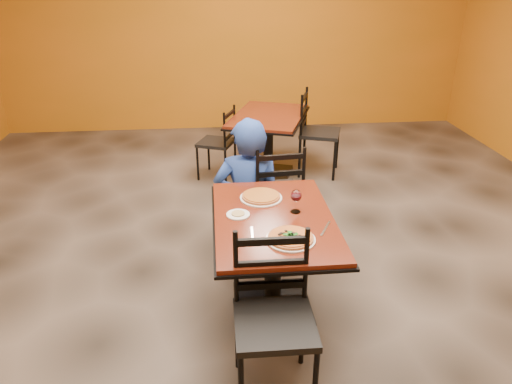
{
  "coord_description": "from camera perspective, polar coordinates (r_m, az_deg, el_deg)",
  "views": [
    {
      "loc": [
        -0.39,
        -3.29,
        2.26
      ],
      "look_at": [
        -0.1,
        -0.3,
        0.85
      ],
      "focal_mm": 33.16,
      "sensor_mm": 36.0,
      "label": 1
    }
  ],
  "objects": [
    {
      "name": "wine_glass",
      "position": [
        3.24,
        4.84,
        -0.98
      ],
      "size": [
        0.08,
        0.08,
        0.18
      ],
      "primitive_type": null,
      "color": "white",
      "rests_on": "table_main"
    },
    {
      "name": "table_second",
      "position": [
        5.61,
        1.51,
        7.39
      ],
      "size": [
        1.14,
        1.37,
        0.75
      ],
      "rotation": [
        0.0,
        0.0,
        -0.34
      ],
      "color": "#621C0F",
      "rests_on": "floor"
    },
    {
      "name": "chair_main_near",
      "position": [
        2.71,
        2.26,
        -15.72
      ],
      "size": [
        0.45,
        0.45,
        0.98
      ],
      "primitive_type": null,
      "rotation": [
        0.0,
        0.0,
        -0.01
      ],
      "color": "black",
      "rests_on": "floor"
    },
    {
      "name": "floor",
      "position": [
        4.01,
        1.06,
        -9.16
      ],
      "size": [
        7.0,
        8.0,
        0.01
      ],
      "primitive_type": "cube",
      "color": "black",
      "rests_on": "ground"
    },
    {
      "name": "pizza_far",
      "position": [
        3.45,
        0.61,
        -0.47
      ],
      "size": [
        0.28,
        0.28,
        0.02
      ],
      "primitive_type": "cylinder",
      "color": "gold",
      "rests_on": "plate_far"
    },
    {
      "name": "chair_second_left",
      "position": [
        5.61,
        -4.84,
        5.93
      ],
      "size": [
        0.5,
        0.5,
        0.85
      ],
      "primitive_type": null,
      "rotation": [
        0.0,
        0.0,
        -1.96
      ],
      "color": "black",
      "rests_on": "floor"
    },
    {
      "name": "plate_far",
      "position": [
        3.45,
        0.61,
        -0.71
      ],
      "size": [
        0.31,
        0.31,
        0.01
      ],
      "primitive_type": "cylinder",
      "color": "white",
      "rests_on": "table_main"
    },
    {
      "name": "wall_back",
      "position": [
        7.34,
        -2.56,
        19.13
      ],
      "size": [
        7.0,
        0.01,
        3.0
      ],
      "primitive_type": "cube",
      "color": "#B86514",
      "rests_on": "ground"
    },
    {
      "name": "side_plate",
      "position": [
        3.22,
        -2.17,
        -2.74
      ],
      "size": [
        0.16,
        0.16,
        0.01
      ],
      "primitive_type": "cylinder",
      "color": "white",
      "rests_on": "table_main"
    },
    {
      "name": "diner",
      "position": [
        4.04,
        -0.96,
        0.81
      ],
      "size": [
        0.63,
        0.44,
        1.19
      ],
      "primitive_type": "imported",
      "rotation": [
        0.0,
        0.0,
        3.06
      ],
      "color": "#1B3699",
      "rests_on": "floor"
    },
    {
      "name": "knife",
      "position": [
        3.09,
        8.38,
        -4.37
      ],
      "size": [
        0.11,
        0.19,
        0.0
      ],
      "primitive_type": "cube",
      "rotation": [
        0.0,
        0.0,
        -0.49
      ],
      "color": "silver",
      "rests_on": "table_main"
    },
    {
      "name": "table_main",
      "position": [
        3.29,
        2.12,
        -6.03
      ],
      "size": [
        0.83,
        1.23,
        0.75
      ],
      "color": "#621C0F",
      "rests_on": "floor"
    },
    {
      "name": "pizza_main",
      "position": [
        2.93,
        4.21,
        -5.45
      ],
      "size": [
        0.28,
        0.28,
        0.02
      ],
      "primitive_type": "cylinder",
      "color": "maroon",
      "rests_on": "plate_main"
    },
    {
      "name": "fork",
      "position": [
        2.99,
        -0.46,
        -5.11
      ],
      "size": [
        0.02,
        0.19,
        0.0
      ],
      "primitive_type": "cube",
      "rotation": [
        0.0,
        0.0,
        -0.04
      ],
      "color": "silver",
      "rests_on": "table_main"
    },
    {
      "name": "dip",
      "position": [
        3.22,
        -2.17,
        -2.6
      ],
      "size": [
        0.09,
        0.09,
        0.01
      ],
      "primitive_type": "cylinder",
      "color": "tan",
      "rests_on": "side_plate"
    },
    {
      "name": "chair_main_far",
      "position": [
        4.19,
        2.31,
        -0.06
      ],
      "size": [
        0.47,
        0.47,
        0.96
      ],
      "primitive_type": null,
      "rotation": [
        0.0,
        0.0,
        3.23
      ],
      "color": "black",
      "rests_on": "floor"
    },
    {
      "name": "plate_main",
      "position": [
        2.94,
        4.2,
        -5.72
      ],
      "size": [
        0.31,
        0.31,
        0.01
      ],
      "primitive_type": "cylinder",
      "color": "white",
      "rests_on": "table_main"
    },
    {
      "name": "chair_second_right",
      "position": [
        5.73,
        7.72,
        7.01
      ],
      "size": [
        0.57,
        0.57,
        1.0
      ],
      "primitive_type": null,
      "rotation": [
        0.0,
        0.0,
        1.25
      ],
      "color": "black",
      "rests_on": "floor"
    }
  ]
}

